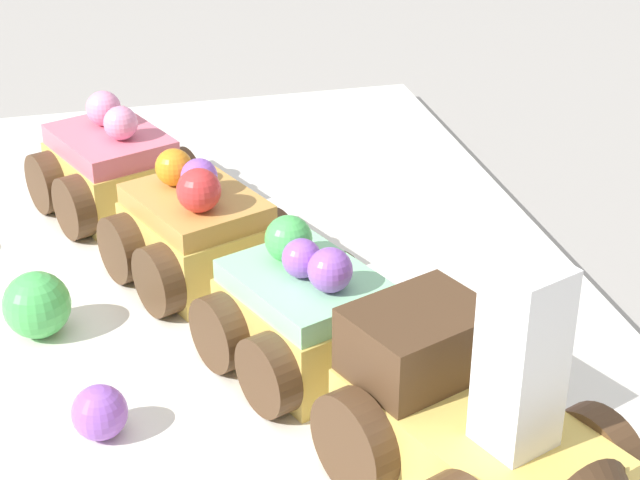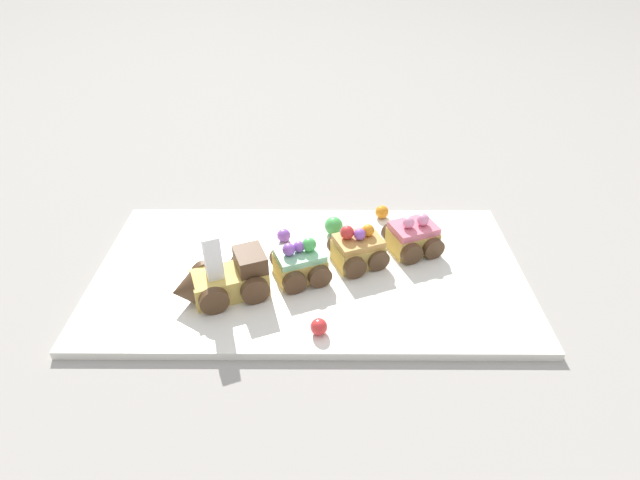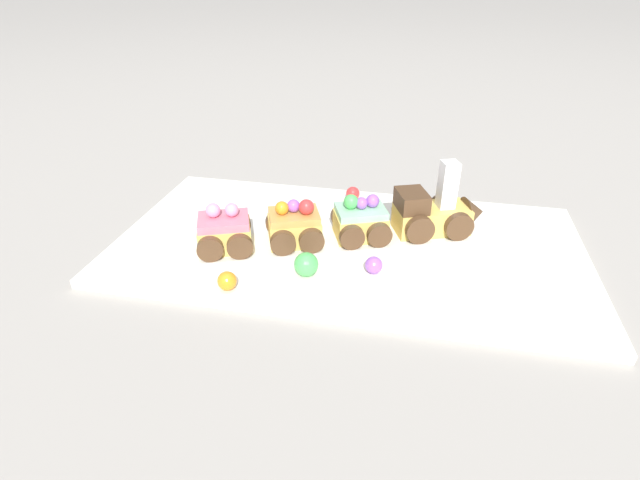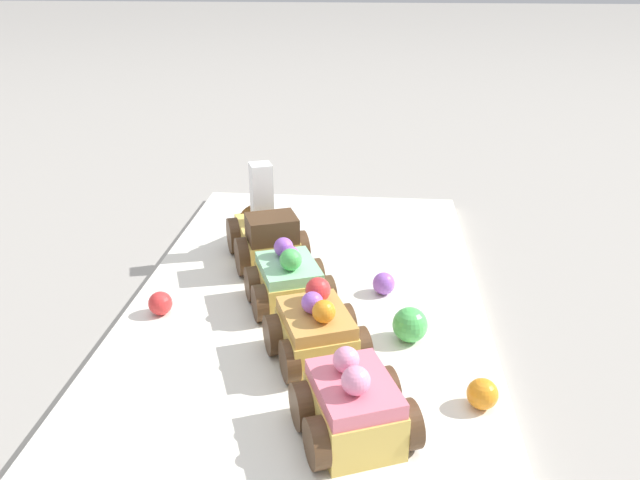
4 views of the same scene
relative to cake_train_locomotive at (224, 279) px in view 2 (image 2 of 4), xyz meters
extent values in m
plane|color=gray|center=(-0.11, -0.06, -0.04)|extent=(10.00, 10.00, 0.00)
cube|color=white|center=(-0.11, -0.06, -0.03)|extent=(0.62, 0.33, 0.01)
cube|color=#E0BC56|center=(-0.01, 0.00, -0.01)|extent=(0.11, 0.08, 0.04)
cube|color=#4C331E|center=(-0.04, -0.01, 0.02)|extent=(0.05, 0.06, 0.03)
cone|color=#4C331E|center=(0.05, 0.02, 0.00)|extent=(0.04, 0.05, 0.05)
cube|color=white|center=(0.01, 0.00, 0.02)|extent=(0.03, 0.03, 0.02)
cube|color=white|center=(0.01, 0.00, 0.04)|extent=(0.03, 0.03, 0.02)
cube|color=white|center=(0.01, 0.00, 0.06)|extent=(0.03, 0.03, 0.02)
cylinder|color=#4C331E|center=(0.03, -0.02, -0.01)|extent=(0.04, 0.02, 0.04)
cylinder|color=#4C331E|center=(0.01, 0.04, -0.01)|extent=(0.04, 0.02, 0.04)
cylinder|color=#4C331E|center=(-0.02, -0.04, -0.01)|extent=(0.04, 0.02, 0.04)
cylinder|color=#4C331E|center=(-0.04, 0.02, -0.01)|extent=(0.04, 0.02, 0.04)
cube|color=#E0BC56|center=(-0.10, -0.04, -0.01)|extent=(0.08, 0.07, 0.03)
cube|color=#93DBA3|center=(-0.10, -0.04, 0.01)|extent=(0.08, 0.07, 0.01)
sphere|color=#4CBC56|center=(-0.12, -0.04, 0.03)|extent=(0.03, 0.03, 0.02)
sphere|color=#9956C6|center=(-0.10, -0.04, 0.02)|extent=(0.02, 0.02, 0.02)
sphere|color=#9956C6|center=(-0.09, -0.03, 0.03)|extent=(0.02, 0.02, 0.02)
cylinder|color=#4C331E|center=(-0.07, -0.06, -0.01)|extent=(0.03, 0.02, 0.03)
cylinder|color=#4C331E|center=(-0.10, 0.00, -0.01)|extent=(0.03, 0.02, 0.03)
cylinder|color=#4C331E|center=(-0.11, -0.08, -0.01)|extent=(0.03, 0.02, 0.03)
cylinder|color=#4C331E|center=(-0.13, -0.02, -0.01)|extent=(0.03, 0.02, 0.03)
cube|color=#E0BC56|center=(-0.19, -0.07, -0.01)|extent=(0.08, 0.07, 0.03)
cube|color=#CC9347|center=(-0.19, -0.07, 0.01)|extent=(0.08, 0.07, 0.01)
sphere|color=orange|center=(-0.20, -0.08, 0.03)|extent=(0.02, 0.02, 0.02)
sphere|color=#9956C6|center=(-0.19, -0.07, 0.03)|extent=(0.02, 0.02, 0.02)
sphere|color=red|center=(-0.17, -0.07, 0.03)|extent=(0.03, 0.03, 0.02)
cylinder|color=#4C331E|center=(-0.16, -0.10, -0.01)|extent=(0.03, 0.02, 0.03)
cylinder|color=#4C331E|center=(-0.18, -0.04, -0.01)|extent=(0.03, 0.02, 0.03)
cylinder|color=#4C331E|center=(-0.19, -0.11, -0.01)|extent=(0.03, 0.02, 0.03)
cylinder|color=#4C331E|center=(-0.21, -0.05, -0.01)|extent=(0.03, 0.02, 0.03)
cube|color=#E0BC56|center=(-0.27, -0.11, -0.01)|extent=(0.08, 0.07, 0.03)
cube|color=#E57084|center=(-0.27, -0.11, 0.01)|extent=(0.08, 0.07, 0.01)
sphere|color=pink|center=(-0.28, -0.11, 0.03)|extent=(0.02, 0.02, 0.02)
sphere|color=pink|center=(-0.26, -0.10, 0.03)|extent=(0.02, 0.02, 0.02)
cylinder|color=#4C331E|center=(-0.24, -0.13, -0.01)|extent=(0.03, 0.02, 0.03)
cylinder|color=#4C331E|center=(-0.27, -0.07, -0.01)|extent=(0.03, 0.02, 0.03)
cylinder|color=#4C331E|center=(-0.28, -0.14, -0.01)|extent=(0.03, 0.02, 0.03)
cylinder|color=#4C331E|center=(-0.30, -0.08, -0.01)|extent=(0.03, 0.02, 0.03)
sphere|color=#4CBC56|center=(-0.15, -0.15, -0.01)|extent=(0.03, 0.03, 0.03)
sphere|color=#9956C6|center=(-0.07, -0.13, -0.02)|extent=(0.02, 0.02, 0.02)
sphere|color=orange|center=(-0.23, -0.20, -0.02)|extent=(0.02, 0.02, 0.02)
sphere|color=red|center=(-0.13, 0.07, -0.02)|extent=(0.02, 0.02, 0.02)
camera|label=1|loc=(0.27, -0.13, 0.23)|focal=60.00mm
camera|label=2|loc=(-0.13, 0.52, 0.43)|focal=28.00mm
camera|label=3|loc=(-0.03, -0.64, 0.31)|focal=28.00mm
camera|label=4|loc=(-0.60, -0.11, 0.27)|focal=35.00mm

